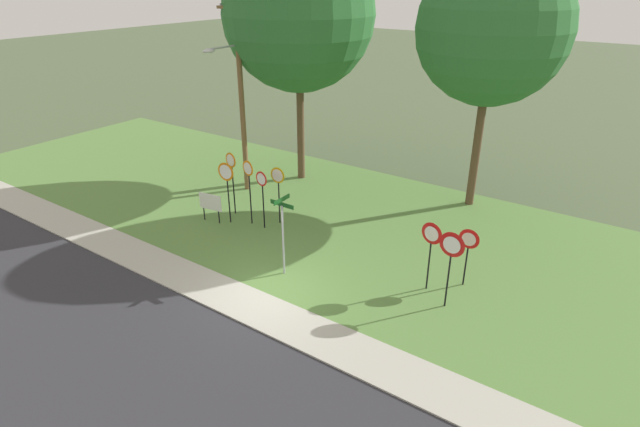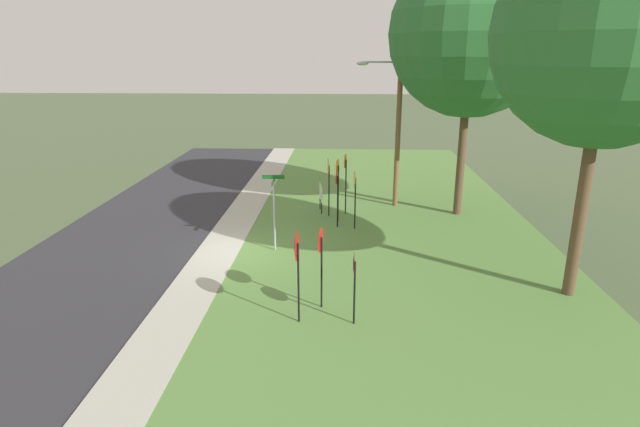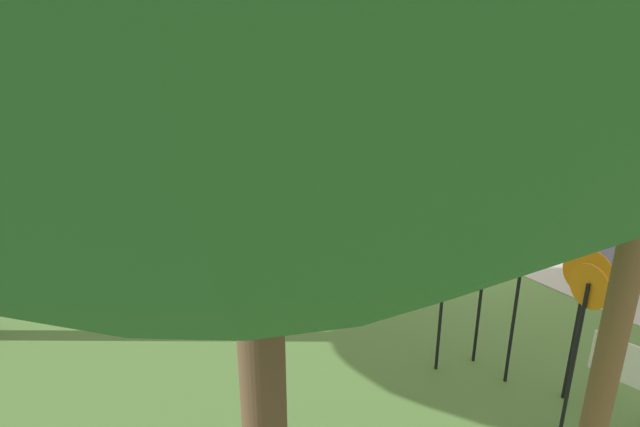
% 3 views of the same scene
% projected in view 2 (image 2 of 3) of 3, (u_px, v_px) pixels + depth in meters
% --- Properties ---
extents(ground_plane, '(160.00, 160.00, 0.00)m').
position_uv_depth(ground_plane, '(239.00, 253.00, 19.21)').
color(ground_plane, '#4C5B3D').
extents(road_asphalt, '(44.00, 6.40, 0.01)m').
position_uv_depth(road_asphalt, '(112.00, 251.00, 19.42)').
color(road_asphalt, '#2D2D33').
rests_on(road_asphalt, ground_plane).
extents(sidewalk_strip, '(44.00, 1.60, 0.06)m').
position_uv_depth(sidewalk_strip, '(217.00, 252.00, 19.24)').
color(sidewalk_strip, '#ADAA9E').
rests_on(sidewalk_strip, ground_plane).
extents(grass_median, '(44.00, 12.00, 0.04)m').
position_uv_depth(grass_median, '(401.00, 256.00, 18.93)').
color(grass_median, '#567F3D').
rests_on(grass_median, ground_plane).
extents(stop_sign_near_left, '(0.60, 0.12, 2.48)m').
position_uv_depth(stop_sign_near_left, '(337.00, 187.00, 21.53)').
color(stop_sign_near_left, black).
rests_on(stop_sign_near_left, grass_median).
extents(stop_sign_near_right, '(0.64, 0.13, 2.78)m').
position_uv_depth(stop_sign_near_right, '(345.00, 171.00, 23.31)').
color(stop_sign_near_right, black).
rests_on(stop_sign_near_right, grass_median).
extents(stop_sign_far_left, '(0.77, 0.11, 2.66)m').
position_uv_depth(stop_sign_far_left, '(328.00, 174.00, 22.95)').
color(stop_sign_far_left, black).
rests_on(stop_sign_far_left, grass_median).
extents(stop_sign_far_center, '(0.66, 0.11, 2.47)m').
position_uv_depth(stop_sign_far_center, '(355.00, 188.00, 21.28)').
color(stop_sign_far_center, black).
rests_on(stop_sign_far_center, grass_median).
extents(stop_sign_far_right, '(0.62, 0.14, 2.78)m').
position_uv_depth(stop_sign_far_right, '(338.00, 178.00, 22.13)').
color(stop_sign_far_right, black).
rests_on(stop_sign_far_right, grass_median).
extents(yield_sign_near_left, '(0.81, 0.11, 2.62)m').
position_uv_depth(yield_sign_near_left, '(297.00, 255.00, 13.67)').
color(yield_sign_near_left, black).
rests_on(yield_sign_near_left, grass_median).
extents(yield_sign_near_right, '(0.69, 0.10, 2.09)m').
position_uv_depth(yield_sign_near_right, '(354.00, 271.00, 13.69)').
color(yield_sign_near_right, black).
rests_on(yield_sign_near_right, grass_median).
extents(yield_sign_far_left, '(0.74, 0.14, 2.44)m').
position_uv_depth(yield_sign_far_left, '(320.00, 248.00, 14.53)').
color(yield_sign_far_left, black).
rests_on(yield_sign_far_left, grass_median).
extents(street_name_post, '(0.96, 0.82, 2.89)m').
position_uv_depth(street_name_post, '(274.00, 206.00, 18.93)').
color(street_name_post, '#9EA0A8').
rests_on(street_name_post, grass_median).
extents(utility_pole, '(2.10, 2.13, 9.30)m').
position_uv_depth(utility_pole, '(397.00, 101.00, 23.72)').
color(utility_pole, brown).
rests_on(utility_pole, grass_median).
extents(notice_board, '(1.09, 0.19, 1.25)m').
position_uv_depth(notice_board, '(321.00, 194.00, 23.95)').
color(notice_board, black).
rests_on(notice_board, grass_median).
extents(oak_tree_left, '(6.92, 6.92, 11.30)m').
position_uv_depth(oak_tree_left, '(471.00, 34.00, 21.55)').
color(oak_tree_left, brown).
rests_on(oak_tree_left, grass_median).
extents(oak_tree_right, '(6.10, 6.10, 10.61)m').
position_uv_depth(oak_tree_right, '(608.00, 34.00, 13.68)').
color(oak_tree_right, brown).
rests_on(oak_tree_right, grass_median).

